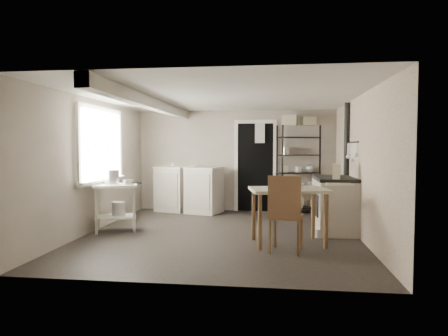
# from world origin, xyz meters

# --- Properties ---
(floor) EXTENTS (5.00, 5.00, 0.00)m
(floor) POSITION_xyz_m (0.00, 0.00, 0.00)
(floor) COLOR black
(floor) RESTS_ON ground
(ceiling) EXTENTS (5.00, 5.00, 0.00)m
(ceiling) POSITION_xyz_m (0.00, 0.00, 2.30)
(ceiling) COLOR white
(ceiling) RESTS_ON wall_back
(wall_back) EXTENTS (4.50, 0.02, 2.30)m
(wall_back) POSITION_xyz_m (0.00, 2.50, 1.15)
(wall_back) COLOR #ABA092
(wall_back) RESTS_ON ground
(wall_front) EXTENTS (4.50, 0.02, 2.30)m
(wall_front) POSITION_xyz_m (0.00, -2.50, 1.15)
(wall_front) COLOR #ABA092
(wall_front) RESTS_ON ground
(wall_left) EXTENTS (0.02, 5.00, 2.30)m
(wall_left) POSITION_xyz_m (-2.25, 0.00, 1.15)
(wall_left) COLOR #ABA092
(wall_left) RESTS_ON ground
(wall_right) EXTENTS (0.02, 5.00, 2.30)m
(wall_right) POSITION_xyz_m (2.25, 0.00, 1.15)
(wall_right) COLOR #ABA092
(wall_right) RESTS_ON ground
(window) EXTENTS (0.12, 1.76, 1.28)m
(window) POSITION_xyz_m (-2.22, 0.20, 1.50)
(window) COLOR white
(window) RESTS_ON wall_left
(doorway) EXTENTS (0.96, 0.10, 2.08)m
(doorway) POSITION_xyz_m (0.45, 2.47, 1.00)
(doorway) COLOR white
(doorway) RESTS_ON ground
(ceiling_beam) EXTENTS (0.18, 5.00, 0.18)m
(ceiling_beam) POSITION_xyz_m (-1.20, 0.00, 2.20)
(ceiling_beam) COLOR white
(ceiling_beam) RESTS_ON ceiling
(wallpaper_panel) EXTENTS (0.01, 5.00, 2.30)m
(wallpaper_panel) POSITION_xyz_m (2.24, 0.00, 1.15)
(wallpaper_panel) COLOR beige
(wallpaper_panel) RESTS_ON wall_right
(utensil_rail) EXTENTS (0.06, 1.20, 0.44)m
(utensil_rail) POSITION_xyz_m (2.19, 0.60, 1.55)
(utensil_rail) COLOR silver
(utensil_rail) RESTS_ON wall_right
(prep_table) EXTENTS (0.85, 0.73, 0.82)m
(prep_table) POSITION_xyz_m (-1.85, -0.03, 0.40)
(prep_table) COLOR white
(prep_table) RESTS_ON ground
(stockpot) EXTENTS (0.30, 0.30, 0.27)m
(stockpot) POSITION_xyz_m (-1.92, -0.02, 0.94)
(stockpot) COLOR silver
(stockpot) RESTS_ON prep_table
(saucepan) EXTENTS (0.22, 0.22, 0.11)m
(saucepan) POSITION_xyz_m (-1.63, -0.02, 0.85)
(saucepan) COLOR silver
(saucepan) RESTS_ON prep_table
(bucket) EXTENTS (0.29, 0.29, 0.25)m
(bucket) POSITION_xyz_m (-1.83, 0.03, 0.39)
(bucket) COLOR silver
(bucket) RESTS_ON prep_table
(base_cabinets) EXTENTS (1.68, 1.07, 1.02)m
(base_cabinets) POSITION_xyz_m (-1.04, 2.18, 0.46)
(base_cabinets) COLOR beige
(base_cabinets) RESTS_ON ground
(mixing_bowl) EXTENTS (0.32, 0.32, 0.07)m
(mixing_bowl) POSITION_xyz_m (-0.88, 2.12, 0.95)
(mixing_bowl) COLOR silver
(mixing_bowl) RESTS_ON base_cabinets
(counter_cup) EXTENTS (0.15, 0.15, 0.09)m
(counter_cup) POSITION_xyz_m (-1.38, 2.13, 0.96)
(counter_cup) COLOR silver
(counter_cup) RESTS_ON base_cabinets
(shelf_rack) EXTENTS (0.99, 0.67, 1.94)m
(shelf_rack) POSITION_xyz_m (1.40, 2.31, 0.95)
(shelf_rack) COLOR black
(shelf_rack) RESTS_ON ground
(shelf_jar) EXTENTS (0.10, 0.10, 0.19)m
(shelf_jar) POSITION_xyz_m (1.09, 2.33, 1.37)
(shelf_jar) COLOR silver
(shelf_jar) RESTS_ON shelf_rack
(storage_box_a) EXTENTS (0.35, 0.32, 0.22)m
(storage_box_a) POSITION_xyz_m (1.21, 2.35, 2.01)
(storage_box_a) COLOR beige
(storage_box_a) RESTS_ON shelf_rack
(storage_box_b) EXTENTS (0.33, 0.31, 0.18)m
(storage_box_b) POSITION_xyz_m (1.62, 2.34, 1.99)
(storage_box_b) COLOR beige
(storage_box_b) RESTS_ON shelf_rack
(stove) EXTENTS (0.69, 1.21, 0.94)m
(stove) POSITION_xyz_m (1.92, 0.47, 0.44)
(stove) COLOR beige
(stove) RESTS_ON ground
(stovepipe) EXTENTS (0.15, 0.15, 1.53)m
(stovepipe) POSITION_xyz_m (2.20, 0.94, 1.59)
(stovepipe) COLOR black
(stovepipe) RESTS_ON stove
(side_ledge) EXTENTS (0.63, 0.41, 0.90)m
(side_ledge) POSITION_xyz_m (1.95, 0.01, 0.43)
(side_ledge) COLOR white
(side_ledge) RESTS_ON ground
(oats_box) EXTENTS (0.15, 0.22, 0.30)m
(oats_box) POSITION_xyz_m (1.88, 0.06, 1.01)
(oats_box) COLOR beige
(oats_box) RESTS_ON side_ledge
(work_table) EXTENTS (1.25, 0.98, 0.85)m
(work_table) POSITION_xyz_m (1.08, -0.58, 0.38)
(work_table) COLOR beige
(work_table) RESTS_ON ground
(table_cup) EXTENTS (0.12, 0.12, 0.09)m
(table_cup) POSITION_xyz_m (1.26, -0.68, 0.80)
(table_cup) COLOR silver
(table_cup) RESTS_ON work_table
(chair) EXTENTS (0.52, 0.54, 1.08)m
(chair) POSITION_xyz_m (1.04, -1.01, 0.48)
(chair) COLOR brown
(chair) RESTS_ON ground
(flour_sack) EXTENTS (0.52, 0.48, 0.54)m
(flour_sack) POSITION_xyz_m (1.30, 2.18, 0.24)
(flour_sack) COLOR beige
(flour_sack) RESTS_ON ground
(floor_crock) EXTENTS (0.14, 0.14, 0.13)m
(floor_crock) POSITION_xyz_m (1.59, -0.06, 0.07)
(floor_crock) COLOR silver
(floor_crock) RESTS_ON ground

